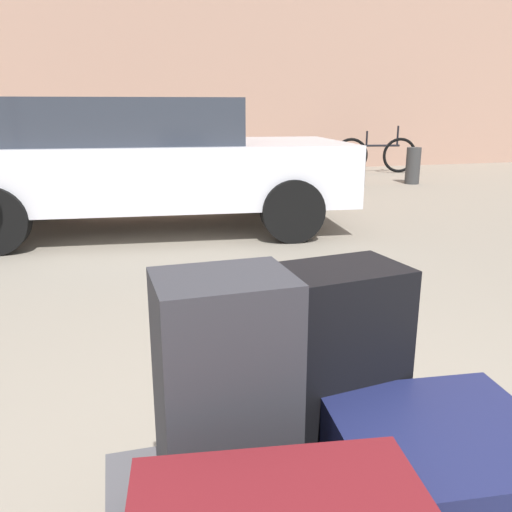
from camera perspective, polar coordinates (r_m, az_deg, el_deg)
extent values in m
cylinder|color=black|center=(2.05, 20.81, -21.56)|extent=(0.24, 0.06, 0.24)
cube|color=#191E47|center=(1.46, 18.98, -21.25)|extent=(0.54, 0.50, 0.26)
cube|color=#2D2D33|center=(1.36, -3.35, -14.44)|extent=(0.34, 0.27, 0.61)
cube|color=black|center=(1.55, 7.82, -11.39)|extent=(0.44, 0.29, 0.57)
cube|color=silver|center=(6.05, -11.31, 8.84)|extent=(4.45, 2.21, 0.64)
cube|color=#2D333D|center=(6.03, -14.04, 13.91)|extent=(2.55, 1.81, 0.46)
cylinder|color=black|center=(7.05, 0.69, 7.44)|extent=(0.66, 0.28, 0.64)
cylinder|color=black|center=(5.40, 3.92, 4.88)|extent=(0.66, 0.28, 0.64)
cylinder|color=black|center=(7.11, -22.57, 6.33)|extent=(0.66, 0.28, 0.64)
torus|color=black|center=(11.41, 10.13, 10.56)|extent=(0.72, 0.19, 0.72)
torus|color=black|center=(11.71, 15.15, 10.39)|extent=(0.72, 0.19, 0.72)
cylinder|color=black|center=(11.54, 12.73, 11.48)|extent=(0.99, 0.23, 0.04)
cylinder|color=black|center=(11.47, 11.80, 12.26)|extent=(0.05, 0.05, 0.30)
cylinder|color=black|center=(11.67, 14.96, 12.36)|extent=(0.05, 0.05, 0.40)
cylinder|color=#383838|center=(9.00, 2.79, 9.23)|extent=(0.25, 0.25, 0.64)
cylinder|color=#383838|center=(9.52, 10.89, 9.32)|extent=(0.25, 0.25, 0.64)
cylinder|color=#383838|center=(10.03, 16.48, 9.27)|extent=(0.25, 0.25, 0.64)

